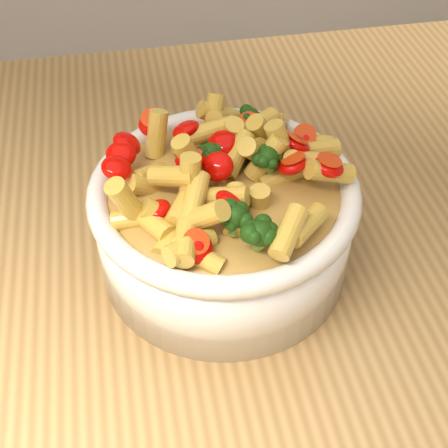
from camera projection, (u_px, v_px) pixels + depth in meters
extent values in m
cube|color=#B0844B|center=(310.00, 256.00, 0.61)|extent=(1.20, 0.80, 0.04)
cylinder|color=white|center=(224.00, 228.00, 0.55)|extent=(0.22, 0.22, 0.09)
ellipsoid|color=white|center=(224.00, 249.00, 0.56)|extent=(0.20, 0.20, 0.03)
torus|color=white|center=(224.00, 190.00, 0.52)|extent=(0.23, 0.23, 0.02)
ellipsoid|color=gold|center=(224.00, 190.00, 0.52)|extent=(0.19, 0.19, 0.02)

